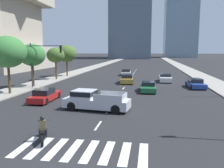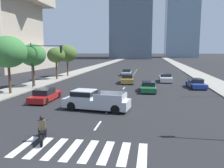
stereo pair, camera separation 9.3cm
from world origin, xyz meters
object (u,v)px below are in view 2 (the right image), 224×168
at_px(street_tree_second, 33,55).
at_px(street_tree_third, 56,55).
at_px(pickup_truck, 93,100).
at_px(sedan_white_5, 127,73).
at_px(street_tree_fourth, 67,54).
at_px(motorcycle_lead, 42,131).
at_px(sedan_gold_1, 127,79).
at_px(street_tree_nearest, 8,52).
at_px(sedan_blue_3, 196,84).
at_px(sedan_white_2, 166,78).
at_px(sedan_green_4, 148,87).
at_px(traffic_signal_far, 43,57).
at_px(sedan_red_0, 45,95).

relative_size(street_tree_second, street_tree_third, 1.08).
bearing_deg(pickup_truck, sedan_white_5, -82.89).
relative_size(street_tree_third, street_tree_fourth, 0.91).
bearing_deg(motorcycle_lead, street_tree_fourth, -3.72).
height_order(sedan_gold_1, street_tree_nearest, street_tree_nearest).
bearing_deg(sedan_gold_1, street_tree_third, 74.34).
relative_size(sedan_blue_3, street_tree_second, 0.80).
bearing_deg(sedan_white_2, motorcycle_lead, -17.11).
xyz_separation_m(pickup_truck, street_tree_second, (-11.19, 10.86, 3.64)).
bearing_deg(motorcycle_lead, sedan_white_2, -38.88).
distance_m(pickup_truck, sedan_gold_1, 16.78).
bearing_deg(sedan_blue_3, street_tree_second, -86.58).
relative_size(motorcycle_lead, sedan_blue_3, 0.45).
relative_size(street_tree_second, street_tree_fourth, 0.98).
bearing_deg(street_tree_fourth, sedan_gold_1, -31.50).
xyz_separation_m(street_tree_third, street_tree_fourth, (0.00, 5.42, 0.22)).
xyz_separation_m(pickup_truck, sedan_green_4, (4.60, 9.92, -0.25)).
height_order(pickup_truck, traffic_signal_far, traffic_signal_far).
relative_size(sedan_gold_1, street_tree_second, 0.76).
height_order(street_tree_second, street_tree_third, street_tree_second).
bearing_deg(street_tree_fourth, sedan_blue_3, -25.66).
bearing_deg(sedan_white_5, sedan_blue_3, -146.73).
relative_size(sedan_green_4, sedan_white_5, 1.04).
bearing_deg(motorcycle_lead, sedan_gold_1, -27.08).
relative_size(sedan_white_2, sedan_white_5, 1.03).
xyz_separation_m(sedan_white_5, traffic_signal_far, (-9.23, -18.46, 3.63)).
distance_m(sedan_white_2, street_tree_second, 20.78).
height_order(motorcycle_lead, sedan_red_0, motorcycle_lead).
distance_m(motorcycle_lead, sedan_blue_3, 24.25).
bearing_deg(sedan_green_4, street_tree_third, -121.36).
height_order(pickup_truck, sedan_white_2, pickup_truck).
distance_m(sedan_red_0, sedan_green_4, 12.58).
xyz_separation_m(street_tree_nearest, street_tree_third, (-0.00, 13.72, -0.64)).
distance_m(pickup_truck, street_tree_third, 22.27).
bearing_deg(sedan_blue_3, street_tree_nearest, -72.98).
xyz_separation_m(traffic_signal_far, street_tree_second, (-2.03, 1.12, 0.23)).
relative_size(sedan_white_5, street_tree_second, 0.77).
height_order(sedan_red_0, street_tree_nearest, street_tree_nearest).
bearing_deg(sedan_blue_3, sedan_green_4, -63.20).
bearing_deg(street_tree_fourth, sedan_white_5, 18.78).
height_order(pickup_truck, street_tree_third, street_tree_third).
bearing_deg(motorcycle_lead, street_tree_nearest, 17.42).
distance_m(street_tree_second, street_tree_third, 8.09).
bearing_deg(sedan_white_5, sedan_red_0, 163.71).
distance_m(pickup_truck, sedan_blue_3, 17.57).
xyz_separation_m(sedan_gold_1, sedan_white_5, (-1.20, 11.47, -0.05)).
bearing_deg(traffic_signal_far, street_tree_second, 151.21).
bearing_deg(pickup_truck, street_tree_nearest, -17.79).
bearing_deg(street_tree_third, street_tree_nearest, -90.00).
height_order(pickup_truck, sedan_blue_3, pickup_truck).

